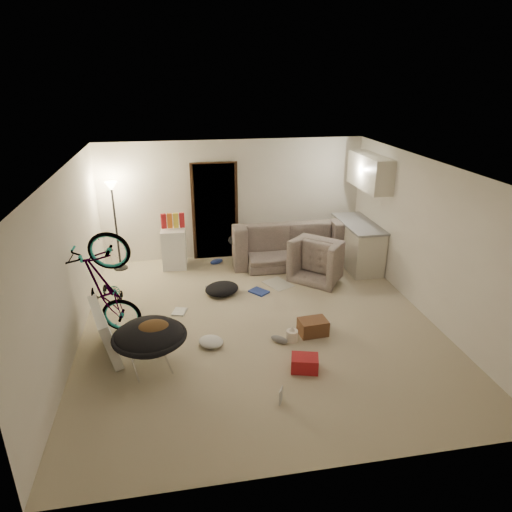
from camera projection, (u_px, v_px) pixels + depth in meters
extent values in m
cube|color=#BCAF90|center=(259.00, 323.00, 7.35)|extent=(5.50, 6.00, 0.02)
cube|color=white|center=(260.00, 167.00, 6.41)|extent=(5.50, 6.00, 0.02)
cube|color=white|center=(233.00, 200.00, 9.63)|extent=(5.50, 0.02, 2.50)
cube|color=white|center=(320.00, 368.00, 4.13)|extent=(5.50, 0.02, 2.50)
cube|color=white|center=(67.00, 263.00, 6.43)|extent=(0.02, 6.00, 2.50)
cube|color=white|center=(428.00, 239.00, 7.34)|extent=(0.02, 6.00, 2.50)
cube|color=black|center=(215.00, 212.00, 9.62)|extent=(0.85, 0.10, 2.04)
cube|color=#331F11|center=(215.00, 212.00, 9.59)|extent=(0.97, 0.04, 2.10)
cylinder|color=black|center=(121.00, 268.00, 9.37)|extent=(0.28, 0.28, 0.03)
cylinder|color=black|center=(116.00, 229.00, 9.06)|extent=(0.04, 0.04, 1.70)
cone|color=#FFE0A5|center=(111.00, 186.00, 8.74)|extent=(0.24, 0.24, 0.18)
cube|color=beige|center=(357.00, 245.00, 9.41)|extent=(0.60, 1.50, 0.88)
cube|color=gray|center=(359.00, 224.00, 9.24)|extent=(0.64, 1.54, 0.04)
cube|color=beige|center=(370.00, 172.00, 8.87)|extent=(0.38, 1.40, 0.65)
imported|color=#343B34|center=(286.00, 246.00, 9.63)|extent=(2.33, 0.91, 0.68)
imported|color=#343B34|center=(323.00, 262.00, 8.92)|extent=(1.26, 1.25, 0.62)
imported|color=black|center=(108.00, 308.00, 6.83)|extent=(1.85, 1.02, 1.01)
imported|color=#A4181D|center=(279.00, 406.00, 5.50)|extent=(0.25, 0.22, 0.02)
cube|color=white|center=(174.00, 248.00, 9.31)|extent=(0.51, 0.51, 0.82)
cube|color=#A4181D|center=(164.00, 221.00, 9.07)|extent=(0.11, 0.09, 0.30)
cube|color=#C95D19|center=(170.00, 221.00, 9.09)|extent=(0.10, 0.07, 0.30)
cube|color=gold|center=(176.00, 220.00, 9.11)|extent=(0.11, 0.08, 0.30)
cube|color=#A4181D|center=(182.00, 220.00, 9.12)|extent=(0.10, 0.08, 0.30)
cylinder|color=silver|center=(151.00, 354.00, 6.12)|extent=(0.65, 0.65, 0.46)
ellipsoid|color=black|center=(150.00, 336.00, 6.02)|extent=(0.92, 0.92, 0.39)
torus|color=black|center=(150.00, 336.00, 6.02)|extent=(0.99, 0.99, 0.07)
ellipsoid|color=#55391D|center=(153.00, 330.00, 5.96)|extent=(0.57, 0.52, 0.22)
ellipsoid|color=black|center=(242.00, 240.00, 9.40)|extent=(0.56, 0.46, 0.28)
cube|color=silver|center=(105.00, 331.00, 6.44)|extent=(0.56, 1.09, 0.71)
cube|color=brown|center=(313.00, 327.00, 6.99)|extent=(0.45, 0.34, 0.24)
cube|color=#A4181D|center=(305.00, 363.00, 6.14)|extent=(0.42, 0.35, 0.21)
cylinder|color=white|center=(292.00, 336.00, 6.82)|extent=(0.17, 0.17, 0.17)
cone|color=white|center=(292.00, 328.00, 6.77)|extent=(0.10, 0.10, 0.08)
cube|color=beige|center=(278.00, 284.00, 8.69)|extent=(0.60, 0.66, 0.01)
cube|color=#293F97|center=(259.00, 292.00, 8.35)|extent=(0.39, 0.40, 0.03)
cube|color=silver|center=(179.00, 312.00, 7.65)|extent=(0.28, 0.32, 0.02)
ellipsoid|color=#293F97|center=(216.00, 261.00, 9.59)|extent=(0.32, 0.24, 0.11)
ellipsoid|color=slate|center=(210.00, 288.00, 8.41)|extent=(0.24, 0.26, 0.09)
ellipsoid|color=#293F97|center=(158.00, 349.00, 6.56)|extent=(0.24, 0.26, 0.09)
ellipsoid|color=slate|center=(279.00, 339.00, 6.79)|extent=(0.28, 0.27, 0.10)
ellipsoid|color=white|center=(325.00, 325.00, 7.18)|extent=(0.26, 0.22, 0.09)
ellipsoid|color=black|center=(222.00, 289.00, 8.27)|extent=(0.78, 0.73, 0.20)
ellipsoid|color=silver|center=(211.00, 342.00, 6.72)|extent=(0.50, 0.50, 0.12)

